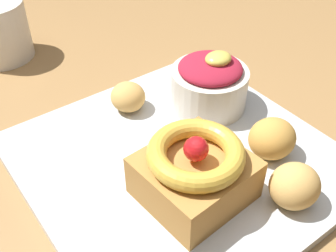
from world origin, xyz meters
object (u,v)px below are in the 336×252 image
(fritter_front, at_px, (272,138))
(fritter_middle, at_px, (295,186))
(berry_ramekin, at_px, (209,83))
(fritter_back, at_px, (128,97))
(front_plate, at_px, (179,160))
(cake_slice, at_px, (195,171))

(fritter_front, bearing_deg, fritter_middle, -119.48)
(fritter_front, relative_size, fritter_middle, 1.05)
(berry_ramekin, height_order, fritter_back, berry_ramekin)
(front_plate, xyz_separation_m, fritter_back, (0.00, 0.10, 0.02))
(berry_ramekin, xyz_separation_m, fritter_front, (-0.00, -0.10, -0.01))
(front_plate, distance_m, berry_ramekin, 0.10)
(front_plate, height_order, fritter_front, fritter_front)
(fritter_front, distance_m, fritter_back, 0.17)
(cake_slice, bearing_deg, front_plate, 67.12)
(cake_slice, relative_size, fritter_back, 2.37)
(front_plate, bearing_deg, fritter_middle, -66.83)
(front_plate, bearing_deg, fritter_front, -33.90)
(front_plate, xyz_separation_m, fritter_middle, (0.05, -0.11, 0.03))
(berry_ramekin, bearing_deg, front_plate, -148.53)
(cake_slice, xyz_separation_m, berry_ramekin, (0.10, 0.10, -0.00))
(fritter_front, bearing_deg, front_plate, 146.10)
(front_plate, bearing_deg, cake_slice, -112.88)
(cake_slice, bearing_deg, berry_ramekin, 43.80)
(cake_slice, height_order, fritter_front, cake_slice)
(fritter_middle, bearing_deg, fritter_front, 60.52)
(fritter_back, bearing_deg, cake_slice, -98.45)
(front_plate, relative_size, fritter_back, 7.19)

